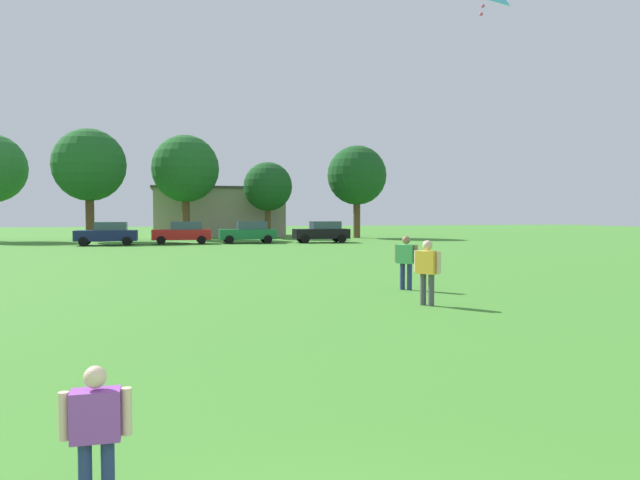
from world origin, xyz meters
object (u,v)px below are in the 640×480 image
parked_car_red_1 (182,233)px  parked_car_navy_0 (108,233)px  bystander_near_trees (406,258)px  tree_right (268,187)px  child_kite_flyer (96,425)px  tree_center_left (89,165)px  parked_car_black_3 (322,232)px  tree_center_right (185,169)px  tree_far_right (357,176)px  adult_bystander (427,267)px  parked_car_green_2 (248,232)px

parked_car_red_1 → parked_car_navy_0: bearing=8.8°
bystander_near_trees → tree_right: (2.04, 39.63, 3.80)m
child_kite_flyer → tree_center_left: size_ratio=0.12×
tree_right → parked_car_black_3: bearing=-74.0°
parked_car_black_3 → tree_right: (-2.79, 9.71, 3.91)m
tree_center_right → tree_right: bearing=6.4°
tree_far_right → bystander_near_trees: bearing=-105.0°
adult_bystander → tree_center_left: (-12.56, 39.73, 5.28)m
bystander_near_trees → tree_far_right: tree_far_right is taller
child_kite_flyer → tree_center_right: bearing=86.7°
bystander_near_trees → parked_car_green_2: bearing=-38.0°
parked_car_navy_0 → tree_center_right: tree_center_right is taller
parked_car_red_1 → tree_far_right: 18.87m
parked_car_navy_0 → parked_car_black_3: bearing=-178.5°
parked_car_navy_0 → tree_center_left: tree_center_left is taller
parked_car_navy_0 → tree_far_right: 23.87m
child_kite_flyer → parked_car_navy_0: parked_car_navy_0 is taller
parked_car_red_1 → tree_far_right: size_ratio=0.50×
parked_car_red_1 → parked_car_green_2: same height
parked_car_green_2 → tree_center_left: (-12.29, 6.28, 5.39)m
child_kite_flyer → parked_car_black_3: 44.02m
child_kite_flyer → parked_car_red_1: bearing=86.9°
parked_car_green_2 → adult_bystander: bearing=90.5°
parked_car_red_1 → tree_center_left: 11.06m
tree_center_right → child_kite_flyer: bearing=-92.2°
child_kite_flyer → parked_car_navy_0: (-3.77, 41.87, 0.19)m
parked_car_green_2 → tree_right: (2.97, 9.26, 3.91)m
parked_car_green_2 → tree_center_left: bearing=-27.0°
parked_car_red_1 → parked_car_black_3: (10.75, -0.41, 0.00)m
tree_center_right → tree_right: (7.48, 0.84, -1.47)m
adult_bystander → parked_car_black_3: bearing=137.7°
child_kite_flyer → tree_far_right: size_ratio=0.13×
tree_right → parked_car_green_2: bearing=-107.8°
tree_center_left → tree_right: tree_center_left is taller
parked_car_navy_0 → tree_far_right: tree_far_right is taller
parked_car_navy_0 → adult_bystander: bearing=107.9°
child_kite_flyer → parked_car_green_2: (6.50, 42.73, 0.19)m
child_kite_flyer → bystander_near_trees: bearing=57.9°
adult_bystander → tree_right: bearing=143.6°
bystander_near_trees → adult_bystander: bearing=128.1°
bystander_near_trees → parked_car_red_1: bearing=-28.7°
child_kite_flyer → adult_bystander: 11.49m
tree_center_right → parked_car_red_1: bearing=-93.3°
tree_center_left → tree_far_right: bearing=4.5°
child_kite_flyer → tree_center_left: bearing=95.7°
bystander_near_trees → tree_center_right: size_ratio=0.18×
tree_center_left → bystander_near_trees: bearing=-70.2°
bystander_near_trees → tree_far_right: (10.33, 38.51, 4.90)m
parked_car_black_3 → bystander_near_trees: bearing=80.8°
tree_right → tree_center_left: bearing=-168.9°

